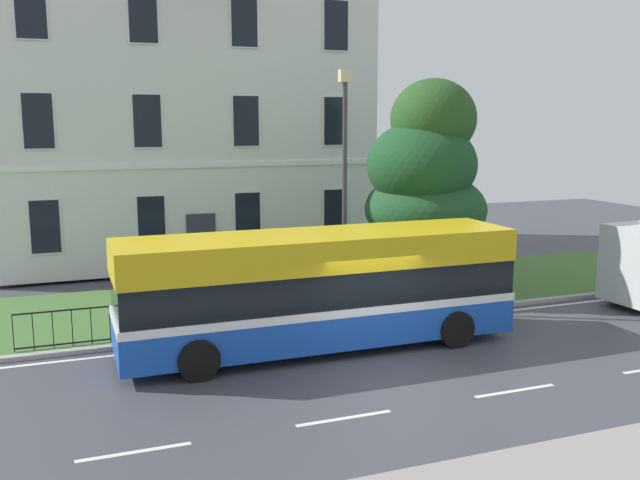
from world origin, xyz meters
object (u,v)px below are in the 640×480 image
evergreen_tree (423,200)px  street_lamp_post (345,175)px  litter_bin (237,307)px  georgian_townhouse (177,86)px  single_decker_bus (320,288)px

evergreen_tree → street_lamp_post: street_lamp_post is taller
street_lamp_post → evergreen_tree: bearing=16.3°
litter_bin → street_lamp_post: bearing=11.9°
litter_bin → evergreen_tree: bearing=14.0°
georgian_townhouse → evergreen_tree: size_ratio=2.12×
georgian_townhouse → litter_bin: georgian_townhouse is taller
evergreen_tree → litter_bin: bearing=-166.0°
georgian_townhouse → street_lamp_post: georgian_townhouse is taller
evergreen_tree → georgian_townhouse: bearing=121.6°
litter_bin → georgian_townhouse: bearing=87.7°
single_decker_bus → street_lamp_post: size_ratio=1.43×
georgian_townhouse → single_decker_bus: 15.35m
evergreen_tree → single_decker_bus: (-5.16, -4.03, -1.61)m
street_lamp_post → litter_bin: bearing=-168.1°
street_lamp_post → georgian_townhouse: bearing=105.4°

